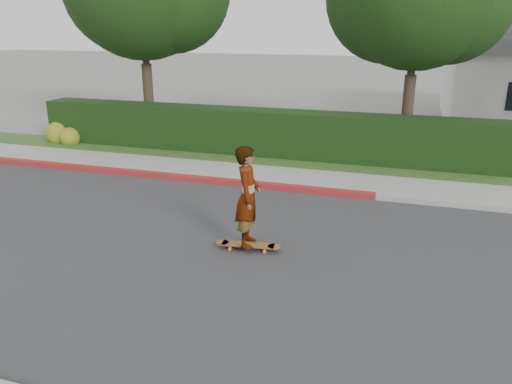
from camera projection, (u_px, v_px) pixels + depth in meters
ground at (298, 269)px, 8.71m from camera, size 120.00×120.00×0.00m
road at (298, 268)px, 8.71m from camera, size 60.00×8.00×0.01m
curb_far at (335, 192)px, 12.39m from camera, size 60.00×0.20×0.15m
curb_red_section at (155, 175)px, 13.80m from camera, size 12.00×0.21×0.15m
sidewalk_far at (340, 182)px, 13.21m from camera, size 60.00×1.60×0.12m
planting_strip at (348, 167)px, 14.66m from camera, size 60.00×1.60×0.10m
hedge at (257, 133)px, 15.82m from camera, size 15.00×1.00×1.50m
flowering_shrub at (63, 135)px, 17.51m from camera, size 1.40×1.00×0.90m
skateboard at (248, 245)px, 9.38m from camera, size 1.26×0.39×0.11m
skateboarder at (248, 197)px, 9.07m from camera, size 0.56×0.76×1.89m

